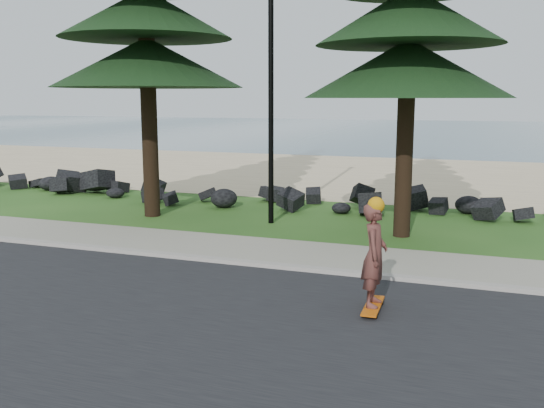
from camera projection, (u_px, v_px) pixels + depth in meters
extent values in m
plane|color=#244E18|center=(221.00, 251.00, 13.21)|extent=(160.00, 160.00, 0.00)
cube|color=black|center=(96.00, 321.00, 9.04)|extent=(160.00, 7.00, 0.02)
cube|color=#A09890|center=(203.00, 259.00, 12.37)|extent=(160.00, 0.20, 0.10)
cube|color=gray|center=(225.00, 247.00, 13.39)|extent=(160.00, 2.00, 0.08)
cube|color=tan|center=(358.00, 173.00, 26.66)|extent=(160.00, 15.00, 0.01)
cube|color=#375869|center=(433.00, 131.00, 60.49)|extent=(160.00, 58.00, 0.01)
cylinder|color=black|center=(271.00, 70.00, 15.49)|extent=(0.14, 0.14, 8.00)
cube|color=#B8500A|center=(373.00, 306.00, 9.46)|extent=(0.27, 0.98, 0.03)
imported|color=brown|center=(375.00, 255.00, 9.32)|extent=(0.41, 0.60, 1.61)
sphere|color=#C4820A|center=(376.00, 205.00, 9.18)|extent=(0.26, 0.26, 0.26)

